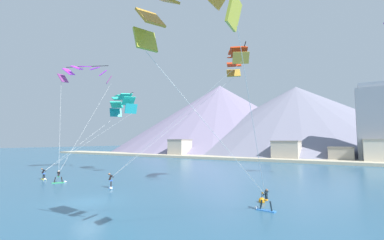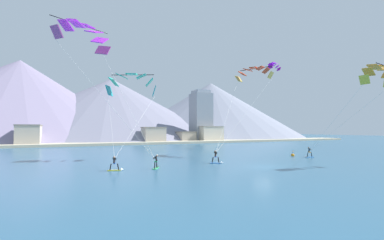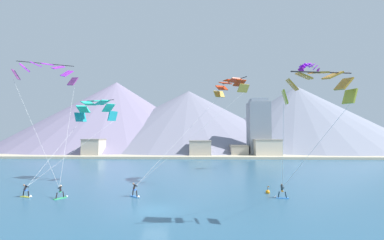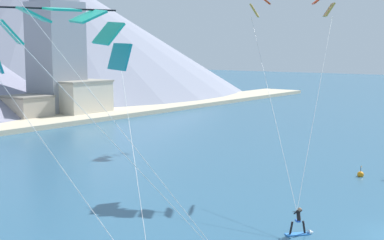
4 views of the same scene
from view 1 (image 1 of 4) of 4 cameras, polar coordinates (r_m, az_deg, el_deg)
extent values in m
plane|color=#2D5B7A|center=(25.50, -21.85, -16.44)|extent=(400.00, 400.00, 0.00)
cube|color=#337FDB|center=(31.41, -17.57, -14.19)|extent=(1.38, 1.28, 0.07)
cylinder|color=black|center=(31.73, -17.55, -13.34)|extent=(0.27, 0.26, 0.75)
cylinder|color=black|center=(30.95, -17.56, -13.57)|extent=(0.27, 0.26, 0.75)
cube|color=blue|center=(31.28, -17.54, -12.71)|extent=(0.39, 0.40, 0.12)
cylinder|color=black|center=(31.23, -17.68, -12.09)|extent=(0.43, 0.45, 0.64)
cylinder|color=black|center=(31.33, -17.48, -11.73)|extent=(0.42, 0.47, 0.41)
cylinder|color=black|center=(31.09, -17.49, -11.79)|extent=(0.42, 0.47, 0.41)
cylinder|color=black|center=(31.21, -17.15, -11.83)|extent=(0.41, 0.36, 0.03)
sphere|color=#9E7051|center=(31.18, -17.91, -11.35)|extent=(0.23, 0.23, 0.23)
cone|color=white|center=(30.54, -17.58, -14.34)|extent=(0.46, 0.47, 0.36)
cube|color=#337FDB|center=(21.59, 16.15, -18.73)|extent=(1.48, 0.61, 0.07)
cylinder|color=#14232D|center=(21.35, 17.15, -17.80)|extent=(0.25, 0.15, 0.72)
cylinder|color=#14232D|center=(21.65, 15.11, -17.66)|extent=(0.25, 0.15, 0.72)
cube|color=orange|center=(21.41, 16.10, -16.71)|extent=(0.26, 0.33, 0.12)
cylinder|color=#14232D|center=(21.41, 16.16, -15.82)|extent=(0.26, 0.39, 0.61)
cylinder|color=#14232D|center=(21.24, 16.34, -15.43)|extent=(0.14, 0.52, 0.39)
cylinder|color=#14232D|center=(21.33, 15.74, -15.40)|extent=(0.14, 0.52, 0.39)
cylinder|color=black|center=(21.13, 15.84, -15.58)|extent=(0.52, 0.10, 0.03)
sphere|color=brown|center=(21.44, 16.25, -14.75)|extent=(0.22, 0.22, 0.22)
cone|color=white|center=(21.92, 13.93, -18.38)|extent=(0.34, 0.39, 0.36)
cube|color=yellow|center=(41.84, -30.07, -11.33)|extent=(1.51, 0.82, 0.07)
cylinder|color=black|center=(42.17, -30.17, -10.75)|extent=(0.25, 0.17, 0.70)
cylinder|color=black|center=(41.41, -29.94, -10.89)|extent=(0.25, 0.17, 0.70)
cube|color=blue|center=(41.75, -30.03, -10.30)|extent=(0.29, 0.34, 0.12)
cylinder|color=black|center=(41.69, -30.16, -9.86)|extent=(0.32, 0.47, 0.59)
cylinder|color=black|center=(41.80, -30.05, -9.62)|extent=(0.21, 0.50, 0.38)
cylinder|color=black|center=(41.58, -29.99, -9.65)|extent=(0.21, 0.50, 0.38)
cylinder|color=black|center=(41.74, -29.78, -9.68)|extent=(0.51, 0.17, 0.03)
sphere|color=#9E7051|center=(41.62, -30.38, -9.38)|extent=(0.21, 0.21, 0.21)
cone|color=white|center=(40.99, -29.81, -11.41)|extent=(0.39, 0.43, 0.36)
cube|color=#33B266|center=(37.68, -27.59, -12.24)|extent=(1.17, 1.44, 0.07)
cylinder|color=black|center=(37.66, -28.18, -11.64)|extent=(0.23, 0.26, 0.70)
cylinder|color=black|center=(37.61, -26.95, -11.70)|extent=(0.23, 0.26, 0.70)
cube|color=#33B266|center=(37.58, -27.54, -11.09)|extent=(0.37, 0.35, 0.12)
cylinder|color=black|center=(37.49, -27.53, -10.62)|extent=(0.38, 0.35, 0.59)
cylinder|color=black|center=(37.58, -27.68, -10.34)|extent=(0.46, 0.35, 0.38)
cylinder|color=black|center=(37.57, -27.33, -10.36)|extent=(0.46, 0.35, 0.38)
cylinder|color=black|center=(37.76, -27.49, -10.37)|extent=(0.32, 0.45, 0.03)
sphere|color=beige|center=(37.37, -27.51, -10.06)|extent=(0.21, 0.21, 0.21)
cone|color=white|center=(37.63, -26.23, -12.20)|extent=(0.47, 0.45, 0.36)
cube|color=gold|center=(33.60, 9.22, 10.27)|extent=(1.89, 1.45, 1.15)
cube|color=red|center=(33.08, 9.29, 12.10)|extent=(2.02, 1.71, 0.93)
cube|color=red|center=(32.27, 9.47, 13.60)|extent=(2.09, 1.87, 0.60)
cube|color=red|center=(31.23, 9.73, 14.61)|extent=(2.10, 1.92, 0.21)
cube|color=red|center=(30.08, 10.06, 14.98)|extent=(2.07, 1.92, 0.60)
cube|color=red|center=(28.92, 10.43, 14.60)|extent=(1.98, 1.80, 0.93)
cube|color=gold|center=(27.90, 10.80, 13.42)|extent=(1.83, 1.57, 1.15)
cylinder|color=black|center=(31.35, 11.17, 14.63)|extent=(2.91, 5.59, 0.10)
cylinder|color=silver|center=(31.09, -3.40, -0.88)|extent=(10.78, 9.91, 12.11)
cylinder|color=silver|center=(27.84, -4.03, -0.44)|extent=(14.03, 4.23, 12.11)
cube|color=#ABB131|center=(11.36, 9.29, 22.48)|extent=(0.58, 1.30, 1.20)
cube|color=gold|center=(13.93, -9.14, 21.52)|extent=(1.07, 1.31, 1.10)
cube|color=#ABB131|center=(13.99, -10.27, 17.11)|extent=(0.70, 1.29, 1.20)
cylinder|color=silver|center=(15.44, 13.86, -3.48)|extent=(2.12, 10.47, 8.72)
cylinder|color=silver|center=(16.52, 5.50, -3.66)|extent=(3.05, 10.23, 8.72)
cube|color=teal|center=(47.65, -16.60, 1.61)|extent=(1.44, 2.02, 1.59)
cube|color=#20C7A5|center=(47.09, -16.42, 3.29)|extent=(1.92, 2.24, 1.40)
cube|color=#20C7A5|center=(46.08, -15.98, 4.58)|extent=(2.19, 2.40, 0.95)
cube|color=#20C7A5|center=(44.76, -15.35, 5.25)|extent=(2.21, 2.47, 0.33)
cube|color=#20C7A5|center=(43.36, -14.62, 5.12)|extent=(2.04, 2.44, 0.95)
cube|color=#20C7A5|center=(42.15, -13.92, 4.15)|extent=(1.64, 2.34, 1.40)
cube|color=teal|center=(41.37, -13.40, 2.46)|extent=(1.08, 2.14, 1.59)
cylinder|color=black|center=(45.10, -14.27, 5.27)|extent=(5.99, 3.19, 0.10)
cylinder|color=silver|center=(44.26, -22.70, -4.17)|extent=(0.85, 11.59, 8.41)
cylinder|color=silver|center=(40.84, -21.52, -4.19)|extent=(7.41, 8.99, 8.41)
cube|color=#913884|center=(50.80, -26.74, 8.28)|extent=(1.62, 2.36, 1.72)
cube|color=#CA2DEF|center=(50.46, -25.70, 9.64)|extent=(2.02, 2.53, 1.53)
cube|color=#CA2DEF|center=(50.07, -24.24, 10.57)|extent=(2.32, 2.58, 1.17)
cube|color=#CA2DEF|center=(49.68, -22.53, 10.94)|extent=(2.50, 2.54, 0.66)
cube|color=#CA2DEF|center=(49.33, -20.77, 10.68)|extent=(2.56, 2.39, 1.17)
cube|color=#CA2DEF|center=(49.08, -19.19, 9.84)|extent=(2.50, 2.13, 1.53)
cube|color=#913884|center=(48.94, -17.98, 8.49)|extent=(2.30, 1.80, 1.72)
cylinder|color=black|center=(50.56, -22.28, 10.95)|extent=(7.33, 3.43, 0.10)
cylinder|color=silver|center=(43.82, -27.25, -0.10)|extent=(10.75, 6.21, 14.37)
cylinder|color=silver|center=(42.65, -21.87, -0.17)|extent=(4.32, 11.68, 14.37)
sphere|color=orange|center=(24.16, 15.26, -16.92)|extent=(0.56, 0.56, 0.56)
cylinder|color=black|center=(24.05, 15.23, -15.76)|extent=(0.04, 0.04, 0.44)
cube|color=orange|center=(23.99, 15.43, -15.34)|extent=(0.18, 0.01, 0.12)
cube|color=beige|center=(73.87, 16.29, -8.35)|extent=(180.00, 10.00, 0.70)
cube|color=gray|center=(73.81, 36.92, -3.47)|extent=(8.73, 6.04, 0.30)
cube|color=#B7AD9E|center=(89.50, -2.69, -6.28)|extent=(5.80, 6.73, 5.58)
cube|color=gray|center=(89.46, -2.68, -4.40)|extent=(6.03, 7.00, 0.30)
cube|color=#A89E8E|center=(76.05, 30.25, -6.71)|extent=(5.64, 6.17, 3.56)
cube|color=slate|center=(75.98, 30.19, -5.26)|extent=(5.87, 6.42, 0.30)
cube|color=#B7AD9E|center=(75.32, 20.25, -6.49)|extent=(6.96, 6.08, 5.11)
cube|color=gray|center=(75.27, 20.19, -4.43)|extent=(7.24, 6.32, 0.30)
cube|color=gray|center=(77.88, 35.29, -0.98)|extent=(7.00, 7.00, 18.35)
cube|color=#979DA8|center=(78.97, 34.95, 6.12)|extent=(5.60, 5.60, 1.20)
cone|color=gray|center=(141.62, 6.24, 0.47)|extent=(114.17, 114.17, 35.85)
cone|color=gray|center=(129.33, 22.25, 0.16)|extent=(115.40, 115.40, 30.80)
camera|label=2|loc=(42.09, -70.75, -2.83)|focal=24.00mm
camera|label=3|loc=(19.17, -92.54, 6.98)|focal=24.00mm
camera|label=4|loc=(51.86, -50.35, 3.09)|focal=50.00mm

